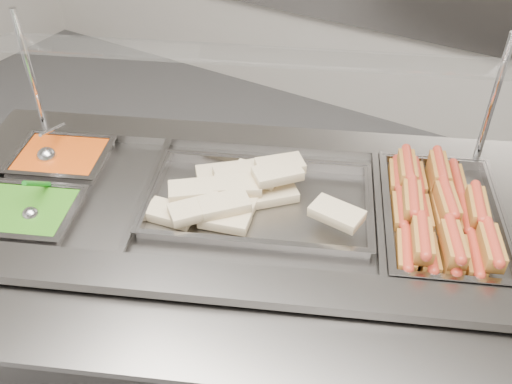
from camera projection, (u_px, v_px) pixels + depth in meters
The scene contains 11 objects.
steam_counter at pixel (242, 292), 2.00m from camera, with size 1.98×1.45×0.87m.
tray_rail at pixel (212, 340), 1.37m from camera, with size 1.69×0.98×0.05m.
sneeze_guard at pixel (248, 58), 1.66m from camera, with size 1.57×0.89×0.42m.
pan_hotdogs at pixel (441, 222), 1.69m from camera, with size 0.51×0.62×0.10m.
pan_wraps at pixel (259, 204), 1.73m from camera, with size 0.75×0.61×0.07m.
pan_beans at pixel (63, 165), 1.91m from camera, with size 0.36×0.33×0.10m.
pan_peas at pixel (28, 220), 1.70m from camera, with size 0.36×0.33×0.10m.
hotdogs_in_buns at pixel (437, 211), 1.66m from camera, with size 0.43×0.54×0.11m.
tortilla_wraps at pixel (236, 192), 1.72m from camera, with size 0.60×0.44×0.09m.
ladle at pixel (47, 155), 1.88m from camera, with size 0.10×0.18×0.13m.
serving_spoon at pixel (32, 210), 1.66m from camera, with size 0.09×0.16×0.14m.
Camera 1 is at (0.69, -0.65, 1.96)m, focal length 40.00 mm.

